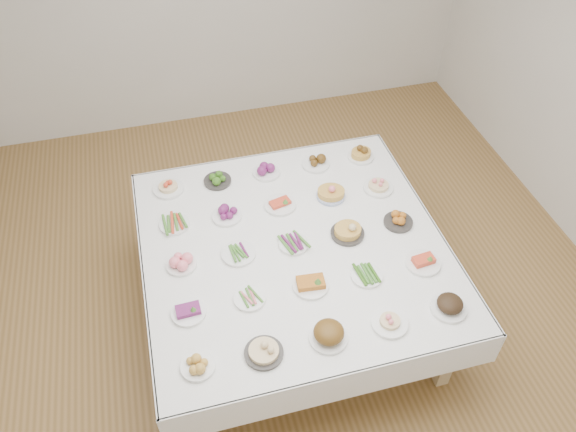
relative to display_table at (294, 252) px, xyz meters
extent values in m
plane|color=olive|center=(0.02, 0.25, -0.68)|extent=(5.00, 5.00, 0.00)
cube|color=white|center=(0.00, 0.00, 0.04)|extent=(2.02, 2.02, 0.06)
cube|color=white|center=(0.00, 1.01, -0.07)|extent=(2.04, 0.01, 0.28)
cube|color=white|center=(0.00, -1.01, -0.07)|extent=(2.04, 0.02, 0.28)
cube|color=white|center=(1.01, 0.00, -0.07)|extent=(0.01, 2.04, 0.28)
cube|color=white|center=(-1.01, 0.00, -0.07)|extent=(0.02, 2.04, 0.28)
cube|color=tan|center=(-0.83, -0.83, -0.33)|extent=(0.09, 0.09, 0.69)
cube|color=tan|center=(0.83, -0.83, -0.33)|extent=(0.09, 0.09, 0.69)
cube|color=tan|center=(-0.83, 0.83, -0.33)|extent=(0.09, 0.09, 0.69)
cube|color=tan|center=(0.83, 0.83, -0.33)|extent=(0.09, 0.09, 0.69)
cylinder|color=white|center=(-0.76, -0.76, 0.08)|extent=(0.19, 0.19, 0.02)
cylinder|color=#2F2D2A|center=(-0.39, -0.77, 0.08)|extent=(0.22, 0.22, 0.02)
cylinder|color=white|center=(0.00, -0.77, 0.08)|extent=(0.22, 0.22, 0.02)
cylinder|color=white|center=(0.38, -0.77, 0.08)|extent=(0.22, 0.22, 0.02)
cylinder|color=white|center=(0.77, -0.76, 0.08)|extent=(0.22, 0.22, 0.02)
cylinder|color=white|center=(-0.76, -0.38, 0.08)|extent=(0.21, 0.21, 0.02)
cylinder|color=white|center=(-0.38, -0.37, 0.08)|extent=(0.20, 0.20, 0.02)
cylinder|color=white|center=(0.01, -0.37, 0.08)|extent=(0.22, 0.22, 0.02)
cylinder|color=white|center=(0.38, -0.39, 0.08)|extent=(0.20, 0.20, 0.02)
cylinder|color=white|center=(0.77, -0.38, 0.08)|extent=(0.23, 0.23, 0.02)
cylinder|color=white|center=(-0.76, 0.01, 0.08)|extent=(0.20, 0.20, 0.02)
cylinder|color=white|center=(-0.38, 0.01, 0.08)|extent=(0.23, 0.23, 0.02)
cylinder|color=white|center=(0.00, -0.01, 0.08)|extent=(0.20, 0.20, 0.02)
cylinder|color=#2F2D2A|center=(0.38, -0.01, 0.08)|extent=(0.23, 0.23, 0.02)
cylinder|color=#2F2D2A|center=(0.76, 0.01, 0.08)|extent=(0.20, 0.20, 0.02)
cylinder|color=white|center=(-0.76, 0.39, 0.08)|extent=(0.21, 0.21, 0.02)
cylinder|color=white|center=(-0.39, 0.38, 0.08)|extent=(0.21, 0.21, 0.02)
cylinder|color=white|center=(0.00, 0.39, 0.08)|extent=(0.22, 0.22, 0.02)
cylinder|color=#4C66B2|center=(0.39, 0.39, 0.08)|extent=(0.21, 0.21, 0.02)
cylinder|color=white|center=(0.76, 0.38, 0.08)|extent=(0.22, 0.22, 0.02)
cylinder|color=white|center=(-0.76, 0.77, 0.08)|extent=(0.22, 0.22, 0.02)
cylinder|color=#2F2D2A|center=(-0.39, 0.76, 0.08)|extent=(0.20, 0.20, 0.02)
cylinder|color=white|center=(-0.01, 0.76, 0.08)|extent=(0.20, 0.20, 0.02)
cylinder|color=white|center=(0.39, 0.76, 0.08)|extent=(0.21, 0.21, 0.02)
cylinder|color=white|center=(0.76, 0.76, 0.08)|extent=(0.20, 0.20, 0.02)
camera|label=1|loc=(-0.69, -2.46, 2.88)|focal=35.00mm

